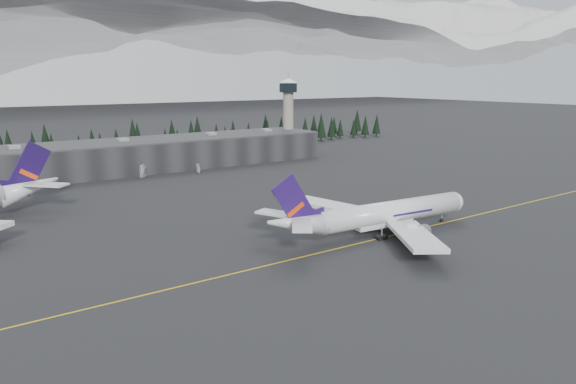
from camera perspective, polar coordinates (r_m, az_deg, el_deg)
ground at (r=120.43m, az=5.46°, el=-5.89°), size 1400.00×1400.00×0.00m
taxiline at (r=118.99m, az=6.08°, el=-6.13°), size 400.00×0.40×0.02m
terminal at (r=226.79m, az=-15.33°, el=4.07°), size 160.00×30.00×12.60m
control_tower at (r=262.05m, az=0.03°, el=9.36°), size 10.00×10.00×37.70m
treeline at (r=261.57m, az=-18.09°, el=5.24°), size 360.00×20.00×15.00m
jet_main at (r=128.41m, az=9.67°, el=-2.54°), size 59.61×54.81×17.54m
gse_vehicle_a at (r=207.02m, az=-15.86°, el=1.70°), size 4.29×5.85×1.48m
gse_vehicle_b at (r=213.33m, az=-9.92°, el=2.29°), size 4.12×2.20×1.33m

